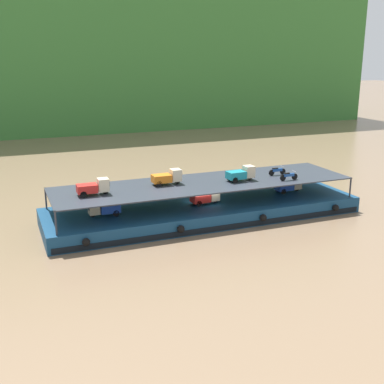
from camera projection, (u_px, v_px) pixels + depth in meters
name	position (u px, v px, depth m)	size (l,w,h in m)	color
ground_plane	(204.00, 218.00, 47.10)	(400.00, 400.00, 0.00)	#7F664C
hillside_far_bank	(73.00, 24.00, 105.47)	(127.12, 37.92, 37.89)	#387533
cargo_barge	(204.00, 210.00, 46.87)	(30.03, 8.79, 1.50)	navy
cargo_rack	(204.00, 183.00, 46.16)	(28.43, 7.47, 2.00)	#2D333D
mini_truck_lower_stern	(104.00, 208.00, 42.77)	(2.74, 1.20, 1.38)	#1E47B7
mini_truck_lower_aft	(206.00, 197.00, 46.18)	(2.79, 1.30, 1.38)	red
mini_truck_lower_mid	(289.00, 185.00, 50.21)	(2.75, 1.22, 1.38)	#1E47B7
mini_truck_upper_stern	(94.00, 187.00, 41.89)	(2.75, 1.21, 1.38)	red
mini_truck_upper_mid	(167.00, 177.00, 45.27)	(2.75, 1.21, 1.38)	orange
mini_truck_upper_fore	(241.00, 174.00, 46.61)	(2.79, 1.29, 1.38)	teal
motorcycle_upper_port	(289.00, 176.00, 46.86)	(1.90, 0.55, 0.87)	black
motorcycle_upper_centre	(277.00, 171.00, 48.89)	(1.90, 0.55, 0.87)	black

